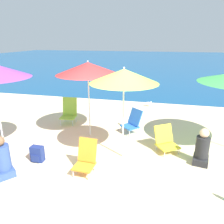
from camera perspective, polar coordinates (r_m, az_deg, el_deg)
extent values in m
plane|color=beige|center=(4.77, -3.03, -17.06)|extent=(60.00, 60.00, 0.00)
cube|color=navy|center=(29.84, 11.69, 13.04)|extent=(60.00, 40.00, 0.01)
cylinder|color=white|center=(5.15, 2.93, -2.56)|extent=(0.04, 0.04, 1.84)
cone|color=#8ECC3D|center=(4.86, 3.14, 9.37)|extent=(1.56, 1.56, 0.31)
sphere|color=white|center=(4.83, 3.18, 11.44)|extent=(0.04, 0.04, 0.04)
cylinder|color=white|center=(6.39, -5.96, 1.58)|extent=(0.04, 0.04, 1.83)
cone|color=red|center=(6.16, -6.31, 11.26)|extent=(1.80, 1.80, 0.34)
sphere|color=white|center=(6.14, -6.37, 13.03)|extent=(0.04, 0.04, 0.04)
cylinder|color=silver|center=(7.49, -13.28, -2.68)|extent=(0.02, 0.02, 0.23)
cylinder|color=silver|center=(7.36, -10.24, -2.88)|extent=(0.02, 0.02, 0.23)
cylinder|color=silver|center=(7.83, -12.29, -1.67)|extent=(0.02, 0.02, 0.23)
cylinder|color=silver|center=(7.69, -9.37, -1.84)|extent=(0.02, 0.02, 0.23)
cube|color=#8ECC3D|center=(7.54, -11.36, -1.32)|extent=(0.53, 0.50, 0.04)
cube|color=#8ECC3D|center=(7.64, -10.97, 1.54)|extent=(0.50, 0.20, 0.61)
cylinder|color=silver|center=(5.62, 13.54, -10.71)|extent=(0.02, 0.02, 0.15)
cylinder|color=silver|center=(5.85, 17.06, -9.80)|extent=(0.02, 0.02, 0.15)
cylinder|color=silver|center=(5.89, 11.49, -9.08)|extent=(0.02, 0.02, 0.15)
cylinder|color=silver|center=(6.11, 14.92, -8.29)|extent=(0.02, 0.02, 0.15)
cube|color=yellow|center=(5.82, 14.34, -8.64)|extent=(0.66, 0.65, 0.04)
cube|color=yellow|center=(5.87, 13.31, -5.51)|extent=(0.53, 0.45, 0.46)
cylinder|color=silver|center=(6.81, 2.43, -4.51)|extent=(0.02, 0.02, 0.20)
cylinder|color=silver|center=(6.52, 4.58, -5.64)|extent=(0.02, 0.02, 0.20)
cylinder|color=silver|center=(7.01, 4.70, -3.85)|extent=(0.02, 0.02, 0.20)
cylinder|color=silver|center=(6.73, 6.88, -4.91)|extent=(0.02, 0.02, 0.20)
cube|color=blue|center=(6.72, 4.67, -3.77)|extent=(0.63, 0.62, 0.04)
cube|color=blue|center=(6.74, 6.07, -1.27)|extent=(0.50, 0.47, 0.48)
cylinder|color=silver|center=(4.83, -10.12, -15.57)|extent=(0.02, 0.02, 0.18)
cylinder|color=silver|center=(4.70, -6.13, -16.41)|extent=(0.02, 0.02, 0.18)
cylinder|color=silver|center=(5.10, -8.29, -13.46)|extent=(0.02, 0.02, 0.18)
cylinder|color=silver|center=(4.98, -4.50, -14.18)|extent=(0.02, 0.02, 0.18)
cube|color=orange|center=(4.84, -7.31, -13.84)|extent=(0.44, 0.44, 0.04)
cube|color=orange|center=(4.86, -6.44, -9.78)|extent=(0.42, 0.20, 0.52)
cube|color=#262628|center=(5.62, 22.09, -11.57)|extent=(0.40, 0.45, 0.16)
cylinder|color=#262628|center=(5.47, 22.51, -8.53)|extent=(0.30, 0.30, 0.51)
sphere|color=beige|center=(5.32, 22.99, -5.07)|extent=(0.21, 0.21, 0.21)
cube|color=#334C8C|center=(5.34, -26.21, -13.88)|extent=(0.55, 0.54, 0.16)
cylinder|color=#334C8C|center=(5.17, -26.78, -10.55)|extent=(0.32, 0.32, 0.55)
cube|color=navy|center=(5.55, -18.91, -10.29)|extent=(0.29, 0.18, 0.38)
cube|color=navy|center=(5.51, -19.40, -11.47)|extent=(0.21, 0.03, 0.17)
cylinder|color=gold|center=(9.51, 9.31, 1.67)|extent=(0.01, 0.01, 0.07)
cylinder|color=gold|center=(9.50, 9.61, 1.65)|extent=(0.01, 0.01, 0.07)
ellipsoid|color=white|center=(9.48, 9.50, 2.24)|extent=(0.26, 0.11, 0.13)
sphere|color=white|center=(9.45, 10.14, 2.53)|extent=(0.07, 0.07, 0.07)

